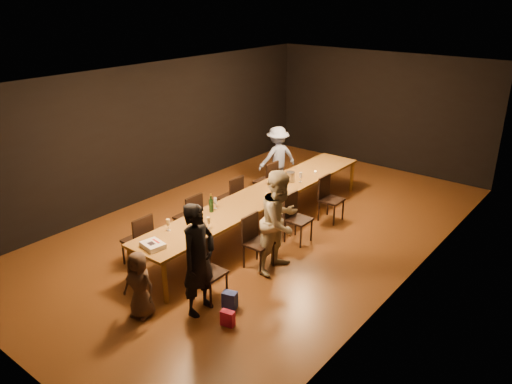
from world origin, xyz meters
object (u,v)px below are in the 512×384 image
Objects in this scene: chair_left_3 at (265,181)px; ice_bucket at (291,177)px; plate_stack at (196,218)px; child at (139,285)px; champagne_bottle at (211,203)px; chair_right_1 at (259,243)px; woman_birthday at (199,259)px; woman_tan at (280,221)px; chair_left_0 at (137,239)px; man_blue at (277,157)px; table at (263,196)px; chair_left_1 at (188,216)px; chair_right_3 at (332,199)px; chair_left_2 at (230,197)px; chair_right_2 at (299,219)px; chair_right_0 at (210,272)px; birthday_cake at (153,245)px.

ice_bucket reaches higher than chair_left_3.
ice_bucket is (0.16, 2.58, 0.04)m from plate_stack.
child is 2.94× the size of champagne_bottle.
chair_right_1 is at bearing 64.12° from child.
child reaches higher than ice_bucket.
woman_tan reaches higher than woman_birthday.
chair_left_0 is 1.08m from plate_stack.
man_blue is at bearing 106.03° from champagne_bottle.
chair_left_0 is at bearing -109.50° from table.
chair_left_0 is 1.00× the size of chair_left_1.
chair_left_2 is at bearing -54.78° from chair_right_3.
man_blue is at bearing 5.26° from chair_left_1.
ice_bucket is at bearing 9.26° from woman_birthday.
champagne_bottle is at bearing -28.57° from chair_left_0.
woman_tan reaches higher than chair_left_3.
chair_right_2 and chair_left_1 have the same top height.
ice_bucket is at bearing -108.15° from chair_left_3.
chair_left_2 is at bearing 0.00° from chair_left_0.
chair_left_0 and chair_left_1 have the same top height.
chair_left_1 is 2.66× the size of champagne_bottle.
chair_right_0 reaches higher than table.
chair_left_1 is at bearing 44.89° from woman_birthday.
woman_birthday is at bearing -43.85° from plate_stack.
chair_left_1 is at bearing -180.00° from chair_left_3.
woman_tan is at bearing 16.50° from chair_right_2.
chair_left_2 is at bearing 117.76° from champagne_bottle.
chair_right_3 is 0.96m from ice_bucket.
man_blue is 7.10× the size of plate_stack.
child is at bearing -27.77° from chair_right_0.
child reaches higher than birthday_cake.
woman_birthday reaches higher than chair_left_1.
chair_left_2 is at bearing -133.55° from ice_bucket.
chair_right_0 is at bearing -0.00° from chair_right_3.
table is 0.88m from chair_left_2.
woman_tan is at bearing 8.69° from champagne_bottle.
ice_bucket is (0.87, 0.91, 0.38)m from chair_left_2.
chair_right_0 is 2.40× the size of birthday_cake.
table is at bearing -90.00° from chair_left_2.
chair_left_3 is 2.66× the size of champagne_bottle.
chair_right_3 is 4.67× the size of ice_bucket.
table is 1.54m from woman_tan.
chair_right_2 is at bearing -35.31° from chair_left_0.
chair_left_1 is (-0.85, -1.20, -0.24)m from table.
chair_left_1 is at bearing 146.81° from plate_stack.
plate_stack is (-0.14, 1.09, 0.02)m from birthday_cake.
plate_stack is (-1.29, -0.65, -0.07)m from woman_tan.
ice_bucket is (-0.34, 4.25, 0.34)m from child.
chair_right_0 is 1.28m from plate_stack.
man_blue is (-1.15, 2.06, 0.04)m from table.
ice_bucket is at bearing 30.53° from woman_tan.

